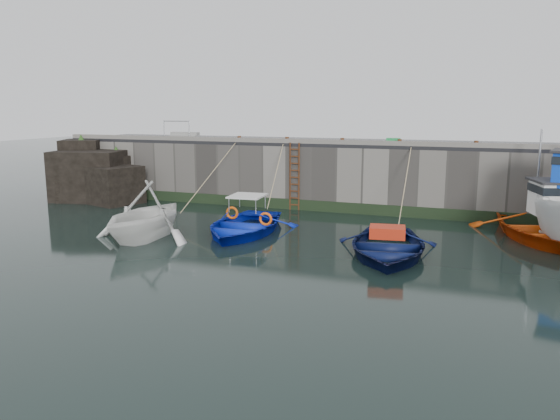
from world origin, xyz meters
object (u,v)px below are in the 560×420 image
at_px(boat_near_navy, 387,255).
at_px(boat_far_orange, 546,228).
at_px(bollard_a, 239,139).
at_px(bollard_b, 287,140).
at_px(bollard_c, 342,141).
at_px(ladder, 294,177).
at_px(boat_near_blue, 244,232).
at_px(bollard_e, 476,144).
at_px(boat_near_white, 146,238).
at_px(fish_crate, 393,141).
at_px(bollard_d, 400,142).

xyz_separation_m(boat_near_navy, boat_far_orange, (5.15, 4.25, 0.44)).
bearing_deg(boat_near_navy, bollard_a, 132.15).
distance_m(bollard_a, bollard_b, 2.50).
height_order(boat_near_navy, bollard_c, bollard_c).
relative_size(boat_far_orange, bollard_c, 27.12).
height_order(ladder, bollard_b, bollard_b).
xyz_separation_m(boat_near_navy, bollard_b, (-6.03, 6.87, 3.30)).
distance_m(boat_near_blue, bollard_e, 10.52).
xyz_separation_m(boat_near_white, bollard_c, (5.52, 7.73, 3.30)).
xyz_separation_m(fish_crate, bollard_c, (-2.24, -0.50, -0.01)).
distance_m(boat_near_blue, bollard_a, 7.03).
bearing_deg(boat_far_orange, bollard_c, 147.36).
distance_m(boat_near_navy, bollard_d, 7.66).
distance_m(boat_near_blue, bollard_b, 6.49).
bearing_deg(bollard_d, boat_near_white, -136.41).
distance_m(boat_near_white, bollard_d, 11.68).
bearing_deg(bollard_b, boat_near_navy, -48.75).
xyz_separation_m(ladder, bollard_d, (4.80, 0.34, 1.71)).
relative_size(boat_near_blue, bollard_d, 18.87).
relative_size(boat_far_orange, bollard_b, 27.12).
relative_size(ladder, bollard_e, 11.43).
bearing_deg(boat_near_blue, ladder, 82.32).
bearing_deg(boat_near_blue, boat_near_white, -149.43).
xyz_separation_m(boat_far_orange, bollard_d, (-5.88, 2.62, 2.86)).
distance_m(fish_crate, bollard_c, 2.30).
bearing_deg(bollard_c, fish_crate, 12.55).
bearing_deg(bollard_d, bollard_e, 0.00).
bearing_deg(bollard_e, boat_near_white, -145.68).
height_order(bollard_a, bollard_d, same).
height_order(boat_near_white, boat_near_blue, boat_near_white).
relative_size(fish_crate, bollard_e, 2.27).
bearing_deg(ladder, boat_near_navy, -49.79).
bearing_deg(fish_crate, boat_near_white, -141.98).
xyz_separation_m(boat_near_navy, bollard_c, (-3.33, 6.87, 3.30)).
bearing_deg(bollard_b, boat_near_blue, -87.75).
distance_m(bollard_b, bollard_c, 2.70).
bearing_deg(bollard_e, bollard_a, 180.00).
xyz_separation_m(ladder, bollard_b, (-0.50, 0.34, 1.71)).
distance_m(bollard_b, bollard_e, 8.50).
distance_m(boat_near_white, boat_near_blue, 3.71).
distance_m(boat_near_navy, bollard_e, 8.02).
distance_m(fish_crate, bollard_e, 3.59).
xyz_separation_m(ladder, bollard_e, (8.00, 0.34, 1.71)).
relative_size(fish_crate, bollard_d, 2.27).
bearing_deg(bollard_c, boat_far_orange, -17.17).
bearing_deg(bollard_a, boat_near_blue, -64.04).
distance_m(boat_near_blue, fish_crate, 8.38).
bearing_deg(bollard_c, boat_near_blue, -113.95).
height_order(boat_far_orange, bollard_c, boat_far_orange).
xyz_separation_m(bollard_a, bollard_c, (5.20, 0.00, 0.00)).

